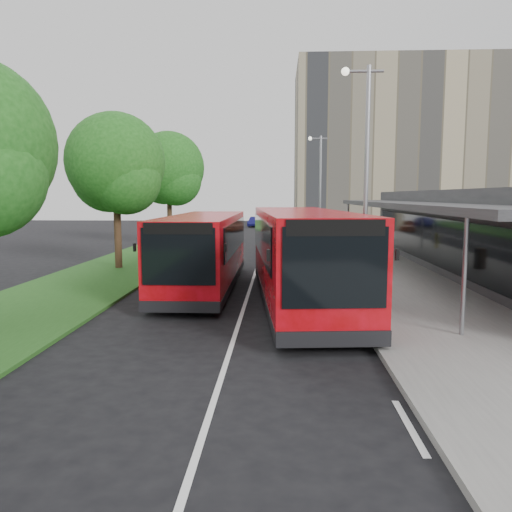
{
  "coord_description": "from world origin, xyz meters",
  "views": [
    {
      "loc": [
        1.18,
        -15.8,
        3.71
      ],
      "look_at": [
        0.31,
        2.57,
        1.5
      ],
      "focal_mm": 35.0,
      "sensor_mm": 36.0,
      "label": 1
    }
  ],
  "objects": [
    {
      "name": "grass_verge",
      "position": [
        -7.0,
        20.0,
        0.05
      ],
      "size": [
        5.0,
        80.0,
        0.1
      ],
      "primitive_type": "cube",
      "color": "#1E4A18",
      "rests_on": "ground"
    },
    {
      "name": "ground",
      "position": [
        0.0,
        0.0,
        0.0
      ],
      "size": [
        120.0,
        120.0,
        0.0
      ],
      "primitive_type": "plane",
      "color": "black",
      "rests_on": "ground"
    },
    {
      "name": "lane_centre_line",
      "position": [
        0.0,
        15.0,
        0.01
      ],
      "size": [
        0.12,
        70.0,
        0.01
      ],
      "primitive_type": "cube",
      "color": "silver",
      "rests_on": "ground"
    },
    {
      "name": "bus_second",
      "position": [
        -1.84,
        3.99,
        1.52
      ],
      "size": [
        2.84,
        10.47,
        2.96
      ],
      "rotation": [
        0.0,
        0.0,
        0.0
      ],
      "color": "red",
      "rests_on": "ground"
    },
    {
      "name": "car_near",
      "position": [
        2.38,
        36.8,
        0.64
      ],
      "size": [
        2.54,
        4.01,
        1.27
      ],
      "primitive_type": "imported",
      "rotation": [
        0.0,
        0.0,
        0.3
      ],
      "color": "#511A0B",
      "rests_on": "ground"
    },
    {
      "name": "bus_main",
      "position": [
        1.94,
        1.1,
        1.65
      ],
      "size": [
        3.87,
        11.56,
        3.22
      ],
      "rotation": [
        0.0,
        0.0,
        0.09
      ],
      "color": "red",
      "rests_on": "ground"
    },
    {
      "name": "bollard",
      "position": [
        4.88,
        19.05,
        0.68
      ],
      "size": [
        0.2,
        0.2,
        1.05
      ],
      "primitive_type": "cylinder",
      "rotation": [
        0.0,
        0.0,
        -0.22
      ],
      "color": "#FFED0D",
      "rests_on": "pavement"
    },
    {
      "name": "lamp_post_near",
      "position": [
        4.12,
        2.0,
        4.72
      ],
      "size": [
        1.44,
        0.28,
        8.0
      ],
      "color": "gray",
      "rests_on": "pavement"
    },
    {
      "name": "car_far",
      "position": [
        -1.79,
        45.2,
        0.6
      ],
      "size": [
        1.81,
        3.8,
        1.2
      ],
      "primitive_type": "imported",
      "rotation": [
        0.0,
        0.0,
        -0.15
      ],
      "color": "navy",
      "rests_on": "ground"
    },
    {
      "name": "tree_mid",
      "position": [
        -7.01,
        9.05,
        5.07
      ],
      "size": [
        4.89,
        4.89,
        7.86
      ],
      "color": "#362215",
      "rests_on": "ground"
    },
    {
      "name": "lamp_post_far",
      "position": [
        4.12,
        22.0,
        4.72
      ],
      "size": [
        1.44,
        0.28,
        8.0
      ],
      "color": "gray",
      "rests_on": "pavement"
    },
    {
      "name": "office_block",
      "position": [
        14.0,
        42.0,
        9.0
      ],
      "size": [
        22.0,
        12.0,
        18.0
      ],
      "primitive_type": "cube",
      "color": "tan",
      "rests_on": "ground"
    },
    {
      "name": "tree_far",
      "position": [
        -7.01,
        21.05,
        5.45
      ],
      "size": [
        5.25,
        5.25,
        8.44
      ],
      "color": "#362215",
      "rests_on": "ground"
    },
    {
      "name": "kerb_dashes",
      "position": [
        3.3,
        19.0,
        0.01
      ],
      "size": [
        0.12,
        56.0,
        0.01
      ],
      "color": "silver",
      "rests_on": "ground"
    },
    {
      "name": "pavement",
      "position": [
        6.0,
        20.0,
        0.07
      ],
      "size": [
        5.0,
        80.0,
        0.15
      ],
      "primitive_type": "cube",
      "color": "slate",
      "rests_on": "ground"
    },
    {
      "name": "litter_bin",
      "position": [
        5.82,
        9.09,
        0.66
      ],
      "size": [
        0.58,
        0.58,
        1.01
      ],
      "primitive_type": "cylinder",
      "rotation": [
        0.0,
        0.0,
        -0.03
      ],
      "color": "#332314",
      "rests_on": "pavement"
    },
    {
      "name": "station_building",
      "position": [
        10.86,
        8.0,
        2.04
      ],
      "size": [
        7.7,
        26.0,
        4.0
      ],
      "color": "#2A2A2C",
      "rests_on": "ground"
    }
  ]
}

